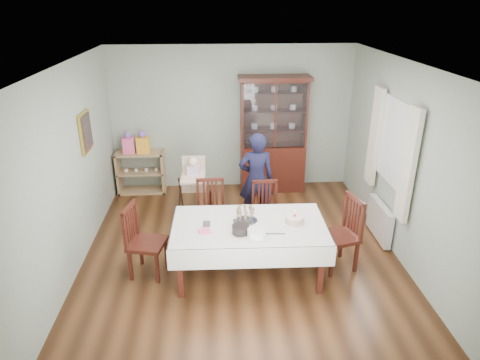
{
  "coord_description": "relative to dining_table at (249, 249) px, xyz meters",
  "views": [
    {
      "loc": [
        -0.35,
        -5.33,
        3.47
      ],
      "look_at": [
        0.0,
        0.2,
        1.08
      ],
      "focal_mm": 32.0,
      "sensor_mm": 36.0,
      "label": 1
    }
  ],
  "objects": [
    {
      "name": "plate_stack_white",
      "position": [
        0.07,
        -0.31,
        0.43
      ],
      "size": [
        0.25,
        0.25,
        0.1
      ],
      "primitive_type": "cylinder",
      "rotation": [
        0.0,
        0.0,
        -0.05
      ],
      "color": "white",
      "rests_on": "dining_table"
    },
    {
      "name": "gift_bag_pink",
      "position": [
        -2.0,
        2.77,
        0.59
      ],
      "size": [
        0.23,
        0.16,
        0.4
      ],
      "color": "#FE5D96",
      "rests_on": "sideboard"
    },
    {
      "name": "chair_end_right",
      "position": [
        1.24,
        0.1,
        -0.08
      ],
      "size": [
        0.57,
        0.57,
        1.03
      ],
      "rotation": [
        0.0,
        0.0,
        -1.29
      ],
      "color": "#431710",
      "rests_on": "floor"
    },
    {
      "name": "champagne_tray",
      "position": [
        -0.04,
        0.08,
        0.44
      ],
      "size": [
        0.33,
        0.33,
        0.2
      ],
      "color": "silver",
      "rests_on": "dining_table"
    },
    {
      "name": "chair_far_left",
      "position": [
        -0.5,
        0.88,
        -0.1
      ],
      "size": [
        0.45,
        0.45,
        0.97
      ],
      "rotation": [
        0.0,
        0.0,
        0.03
      ],
      "color": "#431710",
      "rests_on": "floor"
    },
    {
      "name": "dining_table",
      "position": [
        0.0,
        0.0,
        0.0
      ],
      "size": [
        2.02,
        1.19,
        0.76
      ],
      "rotation": [
        0.0,
        0.0,
        -0.02
      ],
      "color": "#431710",
      "rests_on": "floor"
    },
    {
      "name": "gift_bag_orange",
      "position": [
        -1.74,
        2.77,
        0.6
      ],
      "size": [
        0.23,
        0.16,
        0.42
      ],
      "color": "#FFAE28",
      "rests_on": "sideboard"
    },
    {
      "name": "chair_far_right",
      "position": [
        0.33,
        0.9,
        -0.11
      ],
      "size": [
        0.42,
        0.42,
        0.91
      ],
      "rotation": [
        0.0,
        0.0,
        0.02
      ],
      "color": "#431710",
      "rests_on": "floor"
    },
    {
      "name": "radiator",
      "position": [
        2.08,
        0.81,
        -0.08
      ],
      "size": [
        0.1,
        0.8,
        0.55
      ],
      "primitive_type": "cube",
      "color": "white",
      "rests_on": "floor"
    },
    {
      "name": "curtain_right",
      "position": [
        2.08,
        1.43,
        1.07
      ],
      "size": [
        0.07,
        0.3,
        1.55
      ],
      "primitive_type": "cube",
      "color": "silver",
      "rests_on": "room_shell"
    },
    {
      "name": "cutlery",
      "position": [
        -0.59,
        0.03,
        0.38
      ],
      "size": [
        0.12,
        0.17,
        0.01
      ],
      "primitive_type": null,
      "rotation": [
        0.0,
        0.0,
        -0.01
      ],
      "color": "silver",
      "rests_on": "dining_table"
    },
    {
      "name": "sideboard",
      "position": [
        -1.83,
        2.79,
        0.02
      ],
      "size": [
        0.9,
        0.38,
        0.8
      ],
      "color": "tan",
      "rests_on": "floor"
    },
    {
      "name": "room_shell",
      "position": [
        -0.08,
        1.04,
        1.32
      ],
      "size": [
        5.0,
        5.0,
        5.0
      ],
      "color": "#9EAA99",
      "rests_on": "floor"
    },
    {
      "name": "china_cabinet",
      "position": [
        0.67,
        2.77,
        0.74
      ],
      "size": [
        1.3,
        0.48,
        2.18
      ],
      "color": "#431710",
      "rests_on": "floor"
    },
    {
      "name": "high_chair",
      "position": [
        -0.77,
        1.54,
        0.06
      ],
      "size": [
        0.51,
        0.51,
        1.14
      ],
      "rotation": [
        0.0,
        0.0,
        -0.02
      ],
      "color": "black",
      "rests_on": "floor"
    },
    {
      "name": "floor",
      "position": [
        -0.08,
        0.51,
        -0.38
      ],
      "size": [
        5.0,
        5.0,
        0.0
      ],
      "primitive_type": "plane",
      "color": "#593319",
      "rests_on": "ground"
    },
    {
      "name": "napkin_stack",
      "position": [
        -0.57,
        -0.15,
        0.39
      ],
      "size": [
        0.18,
        0.18,
        0.02
      ],
      "primitive_type": "cube",
      "rotation": [
        0.0,
        0.0,
        0.29
      ],
      "color": "#FE5D96",
      "rests_on": "dining_table"
    },
    {
      "name": "picture_frame",
      "position": [
        -2.3,
        1.31,
        1.27
      ],
      "size": [
        0.04,
        0.48,
        0.58
      ],
      "primitive_type": "cube",
      "color": "gold",
      "rests_on": "room_shell"
    },
    {
      "name": "cake_knife",
      "position": [
        0.29,
        -0.27,
        0.38
      ],
      "size": [
        0.28,
        0.05,
        0.01
      ],
      "primitive_type": "cube",
      "rotation": [
        0.0,
        0.0,
        -0.08
      ],
      "color": "silver",
      "rests_on": "dining_table"
    },
    {
      "name": "window",
      "position": [
        2.14,
        0.81,
        1.17
      ],
      "size": [
        0.04,
        1.02,
        1.22
      ],
      "primitive_type": "cube",
      "color": "white",
      "rests_on": "room_shell"
    },
    {
      "name": "curtain_left",
      "position": [
        2.08,
        0.19,
        1.07
      ],
      "size": [
        0.07,
        0.3,
        1.55
      ],
      "primitive_type": "cube",
      "color": "silver",
      "rests_on": "room_shell"
    },
    {
      "name": "plate_stack_dark",
      "position": [
        -0.12,
        -0.21,
        0.43
      ],
      "size": [
        0.28,
        0.28,
        0.1
      ],
      "primitive_type": "cylinder",
      "rotation": [
        0.0,
        0.0,
        0.33
      ],
      "color": "black",
      "rests_on": "dining_table"
    },
    {
      "name": "birthday_cake",
      "position": [
        0.59,
        -0.01,
        0.43
      ],
      "size": [
        0.27,
        0.27,
        0.19
      ],
      "color": "white",
      "rests_on": "dining_table"
    },
    {
      "name": "woman",
      "position": [
        0.23,
        1.45,
        0.39
      ],
      "size": [
        0.58,
        0.4,
        1.55
      ],
      "primitive_type": "imported",
      "rotation": [
        0.0,
        0.0,
        3.19
      ],
      "color": "black",
      "rests_on": "floor"
    },
    {
      "name": "chair_end_left",
      "position": [
        -1.36,
        0.1,
        -0.09
      ],
      "size": [
        0.54,
        0.54,
        1.0
      ],
      "rotation": [
        0.0,
        0.0,
        1.35
      ],
      "color": "#431710",
      "rests_on": "floor"
    }
  ]
}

